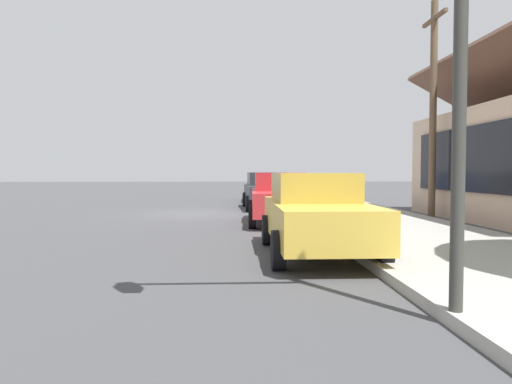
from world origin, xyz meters
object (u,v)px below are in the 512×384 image
car_navy (262,186)px  car_charcoal (267,190)px  car_mustard (316,213)px  fire_hydrant_red (321,205)px  utility_pole_wooden (433,105)px  car_cherry (280,197)px

car_navy → car_charcoal: (5.66, -0.14, 0.00)m
car_navy → car_charcoal: size_ratio=1.02×
car_mustard → fire_hydrant_red: car_mustard is taller
utility_pole_wooden → car_charcoal: bearing=-129.1°
car_charcoal → car_cherry: bearing=-1.4°
utility_pole_wooden → car_navy: bearing=-152.2°
car_mustard → fire_hydrant_red: 6.54m
car_cherry → fire_hydrant_red: car_cherry is taller
car_navy → car_cherry: bearing=2.0°
car_mustard → car_cherry: bearing=-178.3°
car_charcoal → car_mustard: size_ratio=1.04×
car_cherry → fire_hydrant_red: 1.66m
car_cherry → fire_hydrant_red: size_ratio=6.31×
car_navy → fire_hydrant_red: bearing=9.8°
car_cherry → fire_hydrant_red: (-0.72, 1.46, -0.32)m
car_navy → car_cherry: (11.42, -0.13, 0.00)m
car_mustard → car_charcoal: bearing=-179.1°
fire_hydrant_red → car_cherry: bearing=-63.9°
car_charcoal → car_mustard: (11.44, 0.15, -0.00)m
car_charcoal → utility_pole_wooden: (4.45, 5.47, 3.11)m
car_cherry → car_mustard: bearing=3.5°
fire_hydrant_red → car_navy: bearing=-172.9°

